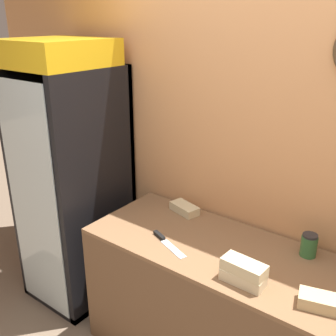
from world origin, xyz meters
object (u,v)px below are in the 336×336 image
(sandwich_stack_middle, at_px, (244,267))
(condiment_jar, at_px, (309,245))
(sandwich_flat_right, at_px, (184,208))
(sandwich_flat_left, at_px, (326,303))
(sandwich_stack_bottom, at_px, (243,277))
(beverage_cooler, at_px, (76,165))
(chefs_knife, at_px, (165,241))

(sandwich_stack_middle, bearing_deg, condiment_jar, 67.86)
(sandwich_flat_right, bearing_deg, sandwich_flat_left, -20.14)
(sandwich_stack_bottom, relative_size, sandwich_stack_middle, 0.98)
(condiment_jar, bearing_deg, beverage_cooler, -173.33)
(sandwich_stack_middle, xyz_separation_m, chefs_knife, (-0.56, 0.07, -0.09))
(sandwich_flat_right, relative_size, condiment_jar, 1.70)
(sandwich_flat_left, xyz_separation_m, condiment_jar, (-0.21, 0.39, 0.03))
(beverage_cooler, distance_m, sandwich_flat_left, 1.95)
(beverage_cooler, bearing_deg, sandwich_flat_left, -5.45)
(sandwich_stack_middle, height_order, sandwich_flat_left, sandwich_stack_middle)
(condiment_jar, bearing_deg, sandwich_flat_right, 179.46)
(beverage_cooler, bearing_deg, sandwich_stack_middle, -8.98)
(sandwich_flat_right, bearing_deg, condiment_jar, -0.54)
(sandwich_stack_bottom, bearing_deg, beverage_cooler, 171.02)
(sandwich_flat_right, distance_m, chefs_knife, 0.41)
(sandwich_flat_left, bearing_deg, chefs_knife, 179.52)
(sandwich_stack_middle, distance_m, sandwich_flat_left, 0.40)
(condiment_jar, bearing_deg, chefs_knife, -152.85)
(sandwich_flat_right, bearing_deg, chefs_knife, -72.25)
(sandwich_flat_left, relative_size, condiment_jar, 1.96)
(sandwich_stack_bottom, distance_m, condiment_jar, 0.48)
(beverage_cooler, xyz_separation_m, condiment_jar, (1.72, 0.20, -0.15))
(sandwich_stack_bottom, distance_m, sandwich_flat_left, 0.40)
(sandwich_stack_bottom, distance_m, sandwich_flat_right, 0.82)
(sandwich_flat_left, bearing_deg, sandwich_flat_right, 159.86)
(condiment_jar, bearing_deg, sandwich_flat_left, -61.05)
(sandwich_flat_right, bearing_deg, beverage_cooler, -166.31)
(chefs_knife, relative_size, condiment_jar, 2.31)
(sandwich_stack_bottom, height_order, chefs_knife, sandwich_stack_bottom)
(beverage_cooler, distance_m, chefs_knife, 1.02)
(sandwich_stack_bottom, distance_m, sandwich_stack_middle, 0.06)
(sandwich_flat_right, bearing_deg, sandwich_stack_middle, -33.66)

